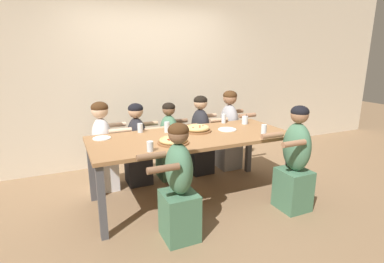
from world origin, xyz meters
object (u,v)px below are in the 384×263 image
(drinking_glass_a, at_px, (150,147))
(diner_near_right, at_px, (295,163))
(empty_plate_a, at_px, (227,129))
(empty_plate_b, at_px, (102,138))
(drinking_glass_c, at_px, (224,119))
(diner_far_right, at_px, (229,132))
(pizza_board_main, at_px, (197,129))
(drinking_glass_e, at_px, (140,128))
(diner_far_center, at_px, (170,144))
(diner_far_left, at_px, (103,149))
(diner_near_midleft, at_px, (179,188))
(diner_far_midleft, at_px, (138,147))
(diner_far_midright, at_px, (201,138))
(pizza_board_second, at_px, (173,141))
(drinking_glass_d, at_px, (167,127))
(cocktail_glass_blue, at_px, (245,120))
(drinking_glass_b, at_px, (264,132))

(drinking_glass_a, distance_m, diner_near_right, 1.62)
(empty_plate_a, xyz_separation_m, empty_plate_b, (-1.51, 0.24, 0.00))
(drinking_glass_c, distance_m, diner_far_right, 0.50)
(pizza_board_main, relative_size, diner_far_right, 0.29)
(drinking_glass_a, distance_m, drinking_glass_e, 0.77)
(diner_far_center, bearing_deg, drinking_glass_e, -57.22)
(empty_plate_a, xyz_separation_m, diner_far_left, (-1.46, 0.65, -0.26))
(empty_plate_b, height_order, drinking_glass_a, drinking_glass_a)
(diner_near_midleft, distance_m, diner_far_center, 1.49)
(diner_far_midleft, bearing_deg, diner_far_right, 90.00)
(diner_far_midright, bearing_deg, diner_near_midleft, -32.63)
(pizza_board_second, xyz_separation_m, drinking_glass_c, (0.98, 0.62, 0.03))
(diner_near_midleft, bearing_deg, drinking_glass_d, -13.75)
(pizza_board_main, bearing_deg, pizza_board_second, -141.70)
(diner_far_left, bearing_deg, drinking_glass_a, 16.50)
(diner_far_center, bearing_deg, drinking_glass_c, 67.16)
(pizza_board_second, relative_size, diner_far_midright, 0.30)
(pizza_board_second, bearing_deg, diner_far_midright, 49.94)
(diner_far_midleft, distance_m, diner_far_center, 0.46)
(diner_near_right, bearing_deg, pizza_board_main, 42.57)
(empty_plate_a, bearing_deg, pizza_board_second, -162.30)
(empty_plate_a, height_order, diner_far_right, diner_far_right)
(cocktail_glass_blue, relative_size, diner_far_left, 0.12)
(drinking_glass_c, distance_m, diner_far_midleft, 1.24)
(drinking_glass_c, height_order, diner_far_midleft, diner_far_midleft)
(empty_plate_b, relative_size, diner_far_midright, 0.17)
(pizza_board_second, bearing_deg, empty_plate_b, 143.60)
(empty_plate_b, distance_m, diner_far_midright, 1.53)
(pizza_board_main, relative_size, drinking_glass_e, 3.12)
(drinking_glass_e, xyz_separation_m, diner_near_right, (1.46, -1.11, -0.30))
(pizza_board_second, xyz_separation_m, drinking_glass_b, (1.04, -0.20, 0.04))
(drinking_glass_a, bearing_deg, diner_far_left, 106.50)
(cocktail_glass_blue, xyz_separation_m, diner_near_right, (0.03, -0.97, -0.30))
(cocktail_glass_blue, height_order, diner_far_center, diner_far_center)
(diner_far_midright, bearing_deg, cocktail_glass_blue, 44.40)
(cocktail_glass_blue, xyz_separation_m, drinking_glass_c, (-0.24, 0.17, 0.01))
(pizza_board_second, relative_size, diner_far_right, 0.28)
(diner_far_left, distance_m, diner_far_center, 0.91)
(diner_far_midright, bearing_deg, diner_far_center, -90.00)
(drinking_glass_c, height_order, diner_far_left, diner_far_left)
(diner_far_right, bearing_deg, empty_plate_a, -33.27)
(drinking_glass_c, relative_size, drinking_glass_e, 1.15)
(drinking_glass_a, height_order, drinking_glass_d, drinking_glass_d)
(pizza_board_main, xyz_separation_m, diner_near_midleft, (-0.60, -0.87, -0.31))
(drinking_glass_e, bearing_deg, cocktail_glass_blue, -5.80)
(diner_far_midright, bearing_deg, drinking_glass_a, -44.91)
(empty_plate_b, relative_size, drinking_glass_a, 1.94)
(drinking_glass_e, bearing_deg, pizza_board_second, -70.99)
(drinking_glass_b, bearing_deg, drinking_glass_e, 147.36)
(drinking_glass_c, bearing_deg, cocktail_glass_blue, -35.09)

